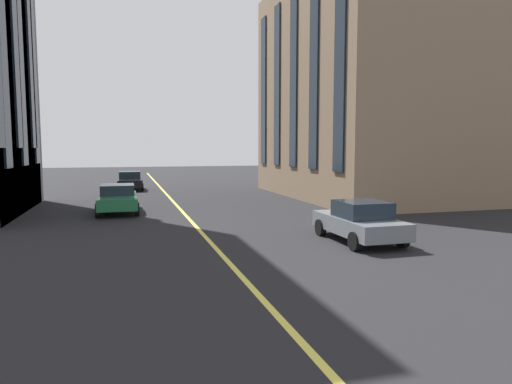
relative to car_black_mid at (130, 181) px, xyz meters
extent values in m
cube|color=#D8C64C|center=(-16.33, -2.38, -0.70)|extent=(80.00, 0.16, 0.01)
cube|color=black|center=(-0.05, 0.00, -0.12)|extent=(3.90, 1.75, 0.55)
cube|color=#19232D|center=(0.15, 0.00, 0.43)|extent=(1.64, 1.54, 0.55)
cylinder|color=black|center=(-1.34, -0.84, -0.40)|extent=(0.60, 0.21, 0.60)
cylinder|color=black|center=(-1.34, 0.84, -0.40)|extent=(0.60, 0.21, 0.60)
cylinder|color=black|center=(1.24, -0.84, -0.40)|extent=(0.60, 0.21, 0.60)
cylinder|color=black|center=(1.24, 0.84, -0.40)|extent=(0.60, 0.21, 0.60)
cube|color=slate|center=(-21.95, -7.28, -0.12)|extent=(3.90, 1.75, 0.55)
cube|color=#19232D|center=(-22.15, -7.28, 0.43)|extent=(1.64, 1.54, 0.55)
cylinder|color=black|center=(-20.67, -6.44, -0.40)|extent=(0.60, 0.21, 0.60)
cylinder|color=black|center=(-20.67, -8.12, -0.40)|extent=(0.60, 0.21, 0.60)
cylinder|color=black|center=(-23.24, -6.44, -0.40)|extent=(0.60, 0.21, 0.60)
cylinder|color=black|center=(-23.24, -8.12, -0.40)|extent=(0.60, 0.21, 0.60)
cube|color=#1E6038|center=(-12.39, 0.71, -0.10)|extent=(4.40, 1.80, 0.55)
cube|color=#19232D|center=(-12.17, 0.71, 0.42)|extent=(1.85, 1.58, 0.50)
cylinder|color=black|center=(-13.84, -0.15, -0.38)|extent=(0.64, 0.22, 0.64)
cylinder|color=black|center=(-13.84, 1.58, -0.38)|extent=(0.64, 0.22, 0.64)
cylinder|color=black|center=(-10.94, -0.15, -0.38)|extent=(0.64, 0.22, 0.64)
cylinder|color=black|center=(-10.94, 1.58, -0.38)|extent=(0.64, 0.22, 0.64)
cube|color=#846B51|center=(-8.82, -16.70, 6.40)|extent=(15.80, 13.64, 14.21)
cube|color=#19232D|center=(-15.14, -9.83, 6.69)|extent=(1.10, 0.10, 10.80)
cube|color=#19232D|center=(-11.98, -9.83, 6.69)|extent=(1.10, 0.10, 10.80)
cube|color=#19232D|center=(-8.82, -9.83, 6.69)|extent=(1.10, 0.10, 10.80)
cube|color=#19232D|center=(-5.66, -9.83, 6.69)|extent=(1.10, 0.10, 10.80)
cube|color=#19232D|center=(-2.50, -9.83, 6.69)|extent=(1.10, 0.10, 10.80)
cube|color=#19232D|center=(-14.17, 5.07, 7.89)|extent=(1.10, 0.10, 12.56)
cube|color=#19232D|center=(-10.78, 5.07, 7.89)|extent=(1.10, 0.10, 12.56)
cube|color=#19232D|center=(-7.38, 5.07, 7.89)|extent=(1.10, 0.10, 12.56)
camera|label=1|loc=(-35.69, 0.33, 2.48)|focal=31.98mm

